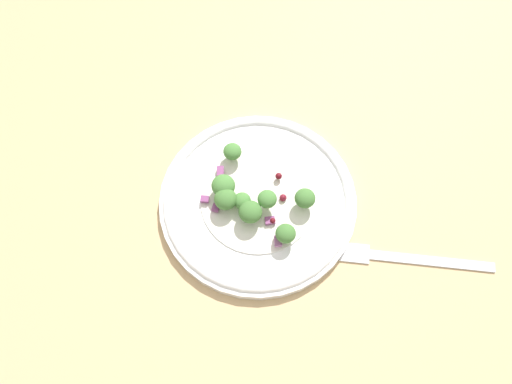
{
  "coord_description": "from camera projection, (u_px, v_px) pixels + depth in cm",
  "views": [
    {
      "loc": [
        0.22,
        -27.89,
        64.76
      ],
      "look_at": [
        0.97,
        0.43,
        2.7
      ],
      "focal_mm": 39.26,
      "sensor_mm": 36.0,
      "label": 1
    }
  ],
  "objects": [
    {
      "name": "fork",
      "position": [
        405.0,
        258.0,
        0.67
      ],
      "size": [
        18.67,
        4.32,
        0.5
      ],
      "color": "silver",
      "rests_on": "ground_plane"
    },
    {
      "name": "dressing_pool",
      "position": [
        256.0,
        197.0,
        0.69
      ],
      "size": [
        14.25,
        14.25,
        0.2
      ],
      "primitive_type": "cylinder",
      "color": "white",
      "rests_on": "plate"
    },
    {
      "name": "cranberry_1",
      "position": [
        281.0,
        200.0,
        0.69
      ],
      "size": [
        0.89,
        0.89,
        0.89
      ],
      "primitive_type": "sphere",
      "color": "maroon",
      "rests_on": "plate"
    },
    {
      "name": "onion_bit_2",
      "position": [
        268.0,
        221.0,
        0.68
      ],
      "size": [
        1.31,
        1.04,
        0.52
      ],
      "primitive_type": "cube",
      "rotation": [
        0.0,
        0.0,
        0.11
      ],
      "color": "#843D75",
      "rests_on": "plate"
    },
    {
      "name": "onion_bit_4",
      "position": [
        276.0,
        241.0,
        0.66
      ],
      "size": [
        0.93,
        1.37,
        0.47
      ],
      "primitive_type": "cube",
      "rotation": [
        0.0,
        0.0,
        1.62
      ],
      "color": "#A35B93",
      "rests_on": "plate"
    },
    {
      "name": "broccoli_floret_4",
      "position": [
        303.0,
        199.0,
        0.67
      ],
      "size": [
        2.54,
        2.54,
        2.57
      ],
      "color": "#9EC684",
      "rests_on": "plate"
    },
    {
      "name": "onion_bit_3",
      "position": [
        203.0,
        196.0,
        0.69
      ],
      "size": [
        1.1,
        0.92,
        0.48
      ],
      "primitive_type": "cube",
      "rotation": [
        0.0,
        0.0,
        1.45
      ],
      "color": "#843D75",
      "rests_on": "plate"
    },
    {
      "name": "onion_bit_1",
      "position": [
        214.0,
        208.0,
        0.68
      ],
      "size": [
        1.11,
        1.22,
        0.45
      ],
      "primitive_type": "cube",
      "rotation": [
        0.0,
        0.0,
        1.27
      ],
      "color": "#843D75",
      "rests_on": "plate"
    },
    {
      "name": "broccoli_floret_2",
      "position": [
        222.0,
        186.0,
        0.68
      ],
      "size": [
        2.91,
        2.91,
        2.94
      ],
      "color": "#9EC684",
      "rests_on": "plate"
    },
    {
      "name": "broccoli_floret_6",
      "position": [
        251.0,
        212.0,
        0.67
      ],
      "size": [
        2.85,
        2.85,
        2.88
      ],
      "color": "#ADD18E",
      "rests_on": "plate"
    },
    {
      "name": "cranberry_3",
      "position": [
        271.0,
        221.0,
        0.67
      ],
      "size": [
        0.71,
        0.71,
        0.71
      ],
      "primitive_type": "sphere",
      "color": "maroon",
      "rests_on": "plate"
    },
    {
      "name": "broccoli_floret_1",
      "position": [
        284.0,
        234.0,
        0.66
      ],
      "size": [
        2.43,
        2.43,
        2.46
      ],
      "color": "#ADD18E",
      "rests_on": "plate"
    },
    {
      "name": "broccoli_floret_5",
      "position": [
        240.0,
        201.0,
        0.68
      ],
      "size": [
        2.15,
        2.15,
        2.18
      ],
      "color": "#8EB77A",
      "rests_on": "plate"
    },
    {
      "name": "ground_plane",
      "position": [
        248.0,
        207.0,
        0.71
      ],
      "size": [
        180.0,
        180.0,
        2.0
      ],
      "primitive_type": "cube",
      "color": "tan"
    },
    {
      "name": "cranberry_4",
      "position": [
        277.0,
        176.0,
        0.7
      ],
      "size": [
        0.84,
        0.84,
        0.84
      ],
      "primitive_type": "sphere",
      "color": "maroon",
      "rests_on": "plate"
    },
    {
      "name": "onion_bit_0",
      "position": [
        219.0,
        172.0,
        0.7
      ],
      "size": [
        0.87,
        1.35,
        0.54
      ],
      "primitive_type": "cube",
      "rotation": [
        0.0,
        0.0,
        1.57
      ],
      "color": "#843D75",
      "rests_on": "plate"
    },
    {
      "name": "cranberry_0",
      "position": [
        229.0,
        194.0,
        0.69
      ],
      "size": [
        0.78,
        0.78,
        0.78
      ],
      "primitive_type": "sphere",
      "color": "maroon",
      "rests_on": "plate"
    },
    {
      "name": "broccoli_floret_7",
      "position": [
        224.0,
        199.0,
        0.67
      ],
      "size": [
        2.79,
        2.79,
        2.82
      ],
      "color": "#9EC684",
      "rests_on": "plate"
    },
    {
      "name": "cranberry_2",
      "position": [
        235.0,
        149.0,
        0.71
      ],
      "size": [
        0.72,
        0.72,
        0.72
      ],
      "primitive_type": "sphere",
      "color": "maroon",
      "rests_on": "plate"
    },
    {
      "name": "broccoli_floret_0",
      "position": [
        265.0,
        199.0,
        0.67
      ],
      "size": [
        2.34,
        2.34,
        2.37
      ],
      "color": "#8EB77A",
      "rests_on": "plate"
    },
    {
      "name": "plate",
      "position": [
        256.0,
        198.0,
        0.7
      ],
      "size": [
        24.58,
        24.58,
        1.7
      ],
      "color": "white",
      "rests_on": "ground_plane"
    },
    {
      "name": "broccoli_floret_3",
      "position": [
        231.0,
        152.0,
        0.7
      ],
      "size": [
        2.31,
        2.31,
        2.34
      ],
      "color": "#ADD18E",
      "rests_on": "plate"
    }
  ]
}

